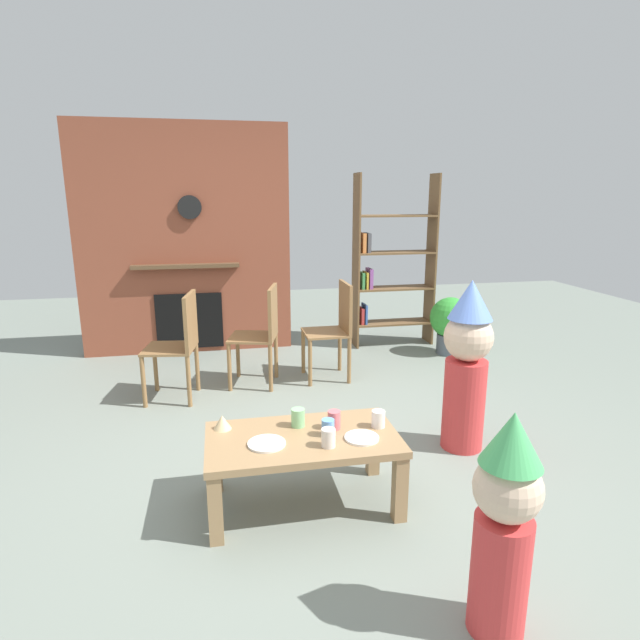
{
  "coord_description": "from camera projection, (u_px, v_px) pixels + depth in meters",
  "views": [
    {
      "loc": [
        -0.53,
        -3.03,
        1.68
      ],
      "look_at": [
        0.15,
        0.4,
        0.82
      ],
      "focal_mm": 28.81,
      "sensor_mm": 36.0,
      "label": 1
    }
  ],
  "objects": [
    {
      "name": "paper_cup_near_left",
      "position": [
        334.0,
        420.0,
        2.84
      ],
      "size": [
        0.07,
        0.07,
        0.1
      ],
      "primitive_type": "cylinder",
      "color": "#E5666B",
      "rests_on": "coffee_table"
    },
    {
      "name": "paper_plate_rear",
      "position": [
        362.0,
        438.0,
        2.73
      ],
      "size": [
        0.18,
        0.18,
        0.01
      ],
      "primitive_type": "cylinder",
      "color": "white",
      "rests_on": "coffee_table"
    },
    {
      "name": "dining_chair_left",
      "position": [
        180.0,
        340.0,
        4.22
      ],
      "size": [
        0.46,
        0.46,
        0.9
      ],
      "rotation": [
        0.0,
        0.0,
        2.99
      ],
      "color": "olive",
      "rests_on": "ground_plane"
    },
    {
      "name": "paper_cup_far_left",
      "position": [
        298.0,
        418.0,
        2.87
      ],
      "size": [
        0.08,
        0.08,
        0.1
      ],
      "primitive_type": "cylinder",
      "color": "#8CD18C",
      "rests_on": "coffee_table"
    },
    {
      "name": "paper_plate_front",
      "position": [
        267.0,
        444.0,
        2.67
      ],
      "size": [
        0.2,
        0.2,
        0.01
      ],
      "primitive_type": "cylinder",
      "color": "white",
      "rests_on": "coffee_table"
    },
    {
      "name": "brick_fireplace_feature",
      "position": [
        185.0,
        242.0,
        5.42
      ],
      "size": [
        2.2,
        0.28,
        2.4
      ],
      "color": "brown",
      "rests_on": "ground_plane"
    },
    {
      "name": "child_with_cone_hat",
      "position": [
        505.0,
        520.0,
        1.93
      ],
      "size": [
        0.26,
        0.26,
        0.93
      ],
      "rotation": [
        0.0,
        0.0,
        2.12
      ],
      "color": "#D13838",
      "rests_on": "ground_plane"
    },
    {
      "name": "paper_cup_center",
      "position": [
        328.0,
        427.0,
        2.76
      ],
      "size": [
        0.07,
        0.07,
        0.09
      ],
      "primitive_type": "cylinder",
      "color": "#669EE0",
      "rests_on": "coffee_table"
    },
    {
      "name": "birthday_cake_slice",
      "position": [
        222.0,
        422.0,
        2.84
      ],
      "size": [
        0.1,
        0.1,
        0.08
      ],
      "primitive_type": "cone",
      "color": "#EAC68C",
      "rests_on": "coffee_table"
    },
    {
      "name": "dining_chair_right",
      "position": [
        335.0,
        325.0,
        4.72
      ],
      "size": [
        0.4,
        0.4,
        0.9
      ],
      "rotation": [
        0.0,
        0.0,
        3.15
      ],
      "color": "olive",
      "rests_on": "ground_plane"
    },
    {
      "name": "paper_cup_far_right",
      "position": [
        328.0,
        438.0,
        2.64
      ],
      "size": [
        0.07,
        0.07,
        0.1
      ],
      "primitive_type": "cylinder",
      "color": "silver",
      "rests_on": "coffee_table"
    },
    {
      "name": "child_in_pink",
      "position": [
        467.0,
        362.0,
        3.37
      ],
      "size": [
        0.32,
        0.32,
        1.15
      ],
      "rotation": [
        0.0,
        0.0,
        -2.77
      ],
      "color": "#D13838",
      "rests_on": "ground_plane"
    },
    {
      "name": "potted_plant_tall",
      "position": [
        450.0,
        322.0,
        5.48
      ],
      "size": [
        0.43,
        0.43,
        0.62
      ],
      "color": "#4C5660",
      "rests_on": "ground_plane"
    },
    {
      "name": "bookshelf",
      "position": [
        389.0,
        267.0,
        5.72
      ],
      "size": [
        0.9,
        0.28,
        1.9
      ],
      "color": "brown",
      "rests_on": "ground_plane"
    },
    {
      "name": "coffee_table",
      "position": [
        303.0,
        448.0,
        2.78
      ],
      "size": [
        1.04,
        0.57,
        0.41
      ],
      "color": "#9E7A51",
      "rests_on": "ground_plane"
    },
    {
      "name": "ground_plane",
      "position": [
        310.0,
        456.0,
        3.39
      ],
      "size": [
        12.0,
        12.0,
        0.0
      ],
      "primitive_type": "plane",
      "color": "gray"
    },
    {
      "name": "dining_chair_middle",
      "position": [
        263.0,
        330.0,
        4.55
      ],
      "size": [
        0.49,
        0.49,
        0.9
      ],
      "rotation": [
        0.0,
        0.0,
        2.9
      ],
      "color": "olive",
      "rests_on": "ground_plane"
    },
    {
      "name": "paper_cup_near_right",
      "position": [
        378.0,
        419.0,
        2.86
      ],
      "size": [
        0.08,
        0.08,
        0.1
      ],
      "primitive_type": "cylinder",
      "color": "silver",
      "rests_on": "coffee_table"
    }
  ]
}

